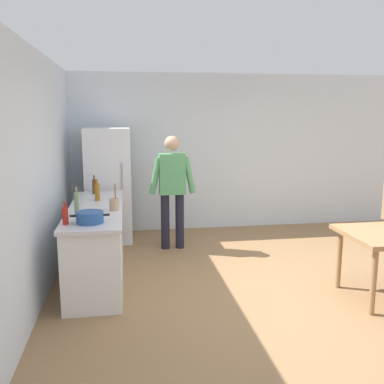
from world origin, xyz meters
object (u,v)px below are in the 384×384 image
object	(u,v)px
person	(172,185)
bottle_vinegar_tall	(77,204)
refrigerator	(109,186)
bottle_beer_brown	(94,186)
bottle_oil_amber	(97,192)
cooking_pot	(90,217)
bottle_sauce_red	(65,215)
utensil_jar	(114,204)

from	to	relation	value
person	bottle_vinegar_tall	xyz separation A→B (m)	(-1.22, -1.46, 0.06)
refrigerator	bottle_beer_brown	distance (m)	0.71
bottle_oil_amber	refrigerator	bearing A→B (deg)	85.23
person	refrigerator	bearing A→B (deg)	149.77
refrigerator	cooking_pot	world-z (taller)	refrigerator
person	bottle_vinegar_tall	world-z (taller)	person
bottle_oil_amber	bottle_vinegar_tall	bearing A→B (deg)	-101.88
person	cooking_pot	world-z (taller)	person
refrigerator	person	size ratio (longest dim) A/B	1.06
bottle_beer_brown	bottle_vinegar_tall	bearing A→B (deg)	-94.36
bottle_sauce_red	cooking_pot	bearing A→B (deg)	7.51
person	bottle_vinegar_tall	size ratio (longest dim) A/B	5.31
refrigerator	bottle_sauce_red	size ratio (longest dim) A/B	7.50
cooking_pot	utensil_jar	size ratio (longest dim) A/B	1.25
cooking_pot	bottle_vinegar_tall	world-z (taller)	bottle_vinegar_tall
utensil_jar	bottle_beer_brown	distance (m)	1.17
bottle_beer_brown	bottle_oil_amber	bearing A→B (deg)	-82.10
refrigerator	utensil_jar	distance (m)	1.82
bottle_sauce_red	refrigerator	bearing A→B (deg)	81.78
utensil_jar	bottle_sauce_red	distance (m)	0.76
person	bottle_vinegar_tall	bearing A→B (deg)	-129.94
person	bottle_beer_brown	size ratio (longest dim) A/B	6.54
bottle_vinegar_tall	bottle_beer_brown	xyz separation A→B (m)	(0.10, 1.33, -0.03)
person	bottle_oil_amber	distance (m)	1.23
cooking_pot	bottle_beer_brown	xyz separation A→B (m)	(-0.06, 1.69, 0.05)
person	bottle_oil_amber	world-z (taller)	person
person	bottle_sauce_red	world-z (taller)	person
refrigerator	bottle_beer_brown	bearing A→B (deg)	-104.05
refrigerator	bottle_beer_brown	size ratio (longest dim) A/B	6.92
utensil_jar	bottle_sauce_red	world-z (taller)	utensil_jar
bottle_oil_amber	utensil_jar	bearing A→B (deg)	-69.75
person	bottle_beer_brown	distance (m)	1.13
utensil_jar	cooking_pot	bearing A→B (deg)	-112.90
bottle_vinegar_tall	bottle_oil_amber	world-z (taller)	bottle_vinegar_tall
cooking_pot	bottle_beer_brown	world-z (taller)	bottle_beer_brown
refrigerator	bottle_vinegar_tall	xyz separation A→B (m)	(-0.27, -2.01, 0.14)
cooking_pot	utensil_jar	distance (m)	0.61
cooking_pot	bottle_oil_amber	distance (m)	1.18
bottle_beer_brown	bottle_sauce_red	bearing A→B (deg)	-95.86
person	utensil_jar	world-z (taller)	person
cooking_pot	bottle_oil_amber	xyz separation A→B (m)	(0.01, 1.18, 0.06)
refrigerator	bottle_vinegar_tall	world-z (taller)	refrigerator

